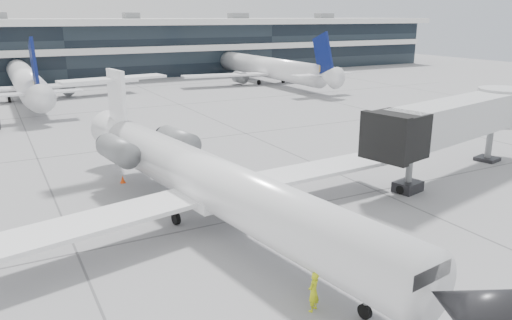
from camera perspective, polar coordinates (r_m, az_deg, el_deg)
ground at (r=30.32m, az=-0.74°, el=-6.56°), size 220.00×220.00×0.00m
terminal at (r=107.81m, az=-21.77°, el=11.45°), size 170.00×22.00×10.00m
bg_jet_center at (r=80.82m, az=-24.62°, el=6.35°), size 32.00×40.00×9.60m
bg_jet_right at (r=92.32m, az=1.11°, el=8.85°), size 32.00×40.00×9.60m
regional_jet at (r=28.48m, az=-5.14°, el=-2.41°), size 27.11×33.83×7.82m
jet_bridge at (r=40.79m, az=22.55°, el=4.49°), size 18.41×7.15×5.94m
ramp_worker at (r=21.18m, az=6.59°, el=-14.72°), size 0.75×0.66×1.74m
traffic_cone at (r=37.57m, az=-14.99°, el=-2.16°), size 0.41×0.41×0.55m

